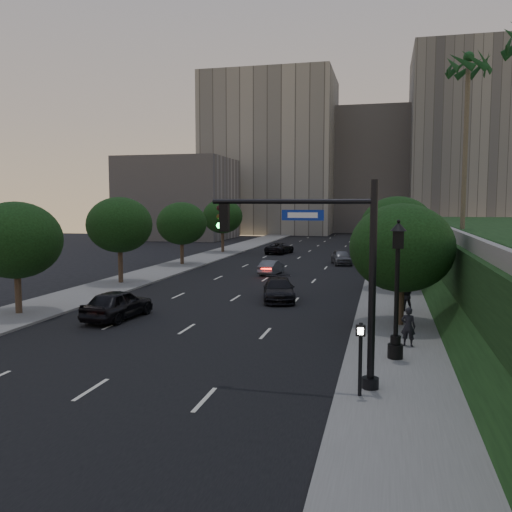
% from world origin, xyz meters
% --- Properties ---
extents(ground, '(160.00, 160.00, 0.00)m').
position_xyz_m(ground, '(0.00, 0.00, 0.00)').
color(ground, black).
rests_on(ground, ground).
extents(road_surface, '(16.00, 140.00, 0.02)m').
position_xyz_m(road_surface, '(0.00, 30.00, 0.01)').
color(road_surface, black).
rests_on(road_surface, ground).
extents(sidewalk_right, '(4.50, 140.00, 0.15)m').
position_xyz_m(sidewalk_right, '(10.25, 30.00, 0.07)').
color(sidewalk_right, slate).
rests_on(sidewalk_right, ground).
extents(sidewalk_left, '(4.50, 140.00, 0.15)m').
position_xyz_m(sidewalk_left, '(-10.25, 30.00, 0.07)').
color(sidewalk_left, slate).
rests_on(sidewalk_left, ground).
extents(parapet_wall, '(0.35, 90.00, 0.70)m').
position_xyz_m(parapet_wall, '(13.50, 28.00, 4.35)').
color(parapet_wall, slate).
rests_on(parapet_wall, embankment).
extents(office_block_left, '(26.00, 20.00, 32.00)m').
position_xyz_m(office_block_left, '(-14.00, 92.00, 16.00)').
color(office_block_left, gray).
rests_on(office_block_left, ground).
extents(office_block_mid, '(22.00, 18.00, 26.00)m').
position_xyz_m(office_block_mid, '(6.00, 102.00, 13.00)').
color(office_block_mid, '#A09993').
rests_on(office_block_mid, ground).
extents(office_block_right, '(20.00, 22.00, 36.00)m').
position_xyz_m(office_block_right, '(24.00, 96.00, 18.00)').
color(office_block_right, gray).
rests_on(office_block_right, ground).
extents(office_block_filler, '(18.00, 16.00, 14.00)m').
position_xyz_m(office_block_filler, '(-26.00, 70.00, 7.00)').
color(office_block_filler, '#A09993').
rests_on(office_block_filler, ground).
extents(tree_right_a, '(5.20, 5.20, 6.24)m').
position_xyz_m(tree_right_a, '(10.30, 8.00, 4.02)').
color(tree_right_a, '#38281C').
rests_on(tree_right_a, ground).
extents(tree_right_b, '(5.20, 5.20, 6.74)m').
position_xyz_m(tree_right_b, '(10.30, 20.00, 4.52)').
color(tree_right_b, '#38281C').
rests_on(tree_right_b, ground).
extents(tree_right_c, '(5.20, 5.20, 6.24)m').
position_xyz_m(tree_right_c, '(10.30, 33.00, 4.02)').
color(tree_right_c, '#38281C').
rests_on(tree_right_c, ground).
extents(tree_right_d, '(5.20, 5.20, 6.74)m').
position_xyz_m(tree_right_d, '(10.30, 47.00, 4.52)').
color(tree_right_d, '#38281C').
rests_on(tree_right_d, ground).
extents(tree_right_e, '(5.20, 5.20, 6.24)m').
position_xyz_m(tree_right_e, '(10.30, 62.00, 4.02)').
color(tree_right_e, '#38281C').
rests_on(tree_right_e, ground).
extents(tree_left_a, '(5.00, 5.00, 6.34)m').
position_xyz_m(tree_left_a, '(-10.30, 6.00, 4.21)').
color(tree_left_a, '#38281C').
rests_on(tree_left_a, ground).
extents(tree_left_b, '(5.00, 5.00, 6.71)m').
position_xyz_m(tree_left_b, '(-10.30, 18.00, 4.58)').
color(tree_left_b, '#38281C').
rests_on(tree_left_b, ground).
extents(tree_left_c, '(5.00, 5.00, 6.34)m').
position_xyz_m(tree_left_c, '(-10.30, 31.00, 4.21)').
color(tree_left_c, '#38281C').
rests_on(tree_left_c, ground).
extents(tree_left_d, '(5.00, 5.00, 6.71)m').
position_xyz_m(tree_left_d, '(-10.30, 45.00, 4.58)').
color(tree_left_d, '#38281C').
rests_on(tree_left_d, ground).
extents(palm_far, '(3.20, 3.20, 15.50)m').
position_xyz_m(palm_far, '(16.00, 30.00, 17.64)').
color(palm_far, '#4C4233').
rests_on(palm_far, embankment).
extents(traffic_signal_mast, '(5.68, 0.56, 7.00)m').
position_xyz_m(traffic_signal_mast, '(8.01, -2.04, 3.67)').
color(traffic_signal_mast, black).
rests_on(traffic_signal_mast, ground).
extents(street_lamp, '(0.64, 0.64, 5.62)m').
position_xyz_m(street_lamp, '(9.97, 1.74, 2.63)').
color(street_lamp, black).
rests_on(street_lamp, ground).
extents(pedestrian_signal, '(0.30, 0.33, 2.50)m').
position_xyz_m(pedestrian_signal, '(8.79, -2.89, 1.57)').
color(pedestrian_signal, black).
rests_on(pedestrian_signal, ground).
extents(sedan_near_left, '(2.42, 4.99, 1.64)m').
position_xyz_m(sedan_near_left, '(-4.46, 6.39, 0.82)').
color(sedan_near_left, black).
rests_on(sedan_near_left, ground).
extents(sedan_mid_left, '(1.73, 3.98, 1.27)m').
position_xyz_m(sedan_mid_left, '(-0.13, 26.25, 0.64)').
color(sedan_mid_left, '#505258').
rests_on(sedan_mid_left, ground).
extents(sedan_far_left, '(3.21, 5.34, 1.39)m').
position_xyz_m(sedan_far_left, '(-3.11, 45.48, 0.69)').
color(sedan_far_left, black).
rests_on(sedan_far_left, ground).
extents(sedan_near_right, '(2.98, 5.18, 1.41)m').
position_xyz_m(sedan_near_right, '(2.92, 13.91, 0.71)').
color(sedan_near_right, black).
rests_on(sedan_near_right, ground).
extents(sedan_far_right, '(2.72, 4.72, 1.51)m').
position_xyz_m(sedan_far_right, '(5.20, 35.51, 0.75)').
color(sedan_far_right, '#54565B').
rests_on(sedan_far_right, ground).
extents(pedestrian_a, '(0.69, 0.52, 1.68)m').
position_xyz_m(pedestrian_a, '(10.52, 3.76, 0.99)').
color(pedestrian_a, black).
rests_on(pedestrian_a, sidewalk_right).
extents(pedestrian_b, '(0.96, 0.81, 1.74)m').
position_xyz_m(pedestrian_b, '(10.67, 11.63, 1.02)').
color(pedestrian_b, black).
rests_on(pedestrian_b, sidewalk_right).
extents(pedestrian_c, '(0.98, 0.44, 1.65)m').
position_xyz_m(pedestrian_c, '(10.58, 12.96, 0.97)').
color(pedestrian_c, black).
rests_on(pedestrian_c, sidewalk_right).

